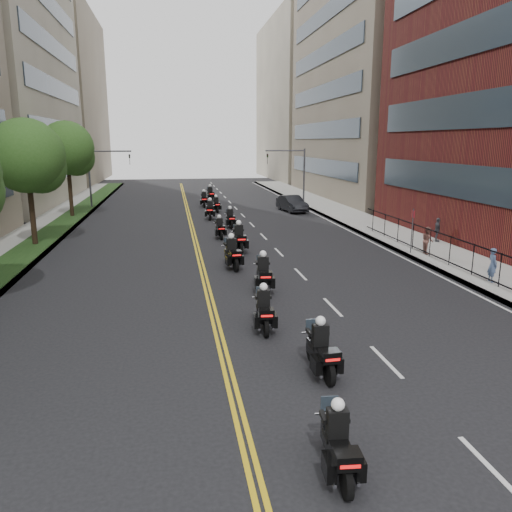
{
  "coord_description": "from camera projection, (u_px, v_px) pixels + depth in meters",
  "views": [
    {
      "loc": [
        -2.81,
        -7.74,
        6.31
      ],
      "look_at": [
        0.57,
        12.38,
        1.61
      ],
      "focal_mm": 35.0,
      "sensor_mm": 36.0,
      "label": 1
    }
  ],
  "objects": [
    {
      "name": "street_trees",
      "position": [
        0.0,
        166.0,
        24.26
      ],
      "size": [
        4.4,
        38.4,
        7.98
      ],
      "color": "#301F15",
      "rests_on": "ground"
    },
    {
      "name": "traffic_signal_right",
      "position": [
        295.0,
        168.0,
        50.38
      ],
      "size": [
        4.09,
        0.2,
        5.6
      ],
      "color": "#3F3F44",
      "rests_on": "ground"
    },
    {
      "name": "motorcycle_6",
      "position": [
        220.0,
        229.0,
        33.13
      ],
      "size": [
        0.51,
        2.13,
        1.57
      ],
      "rotation": [
        0.0,
        0.0,
        0.05
      ],
      "color": "black",
      "rests_on": "ground"
    },
    {
      "name": "sidewalk_right",
      "position": [
        386.0,
        232.0,
        35.26
      ],
      "size": [
        4.0,
        90.0,
        0.15
      ],
      "primitive_type": "cube",
      "color": "gray",
      "rests_on": "ground"
    },
    {
      "name": "building_left_far",
      "position": [
        44.0,
        97.0,
        77.8
      ],
      "size": [
        16.0,
        28.0,
        26.0
      ],
      "primitive_type": "cube",
      "color": "gray",
      "rests_on": "ground"
    },
    {
      "name": "motorcycle_11",
      "position": [
        210.0,
        195.0,
        53.52
      ],
      "size": [
        0.66,
        2.46,
        1.81
      ],
      "rotation": [
        0.0,
        0.0,
        0.08
      ],
      "color": "black",
      "rests_on": "ground"
    },
    {
      "name": "motorcycle_4",
      "position": [
        232.0,
        255.0,
        25.23
      ],
      "size": [
        0.71,
        2.43,
        1.8
      ],
      "rotation": [
        0.0,
        0.0,
        0.12
      ],
      "color": "black",
      "rests_on": "ground"
    },
    {
      "name": "building_right_far",
      "position": [
        313.0,
        101.0,
        84.82
      ],
      "size": [
        15.0,
        28.0,
        26.0
      ],
      "primitive_type": "cube",
      "color": "gray",
      "rests_on": "ground"
    },
    {
      "name": "motorcycle_7",
      "position": [
        230.0,
        219.0,
        37.21
      ],
      "size": [
        0.51,
        2.2,
        1.62
      ],
      "rotation": [
        0.0,
        0.0,
        0.03
      ],
      "color": "black",
      "rests_on": "ground"
    },
    {
      "name": "iron_fence",
      "position": [
        486.0,
        264.0,
        22.42
      ],
      "size": [
        0.05,
        28.0,
        1.5
      ],
      "color": "black",
      "rests_on": "sidewalk_right"
    },
    {
      "name": "motorcycle_0",
      "position": [
        338.0,
        446.0,
        9.56
      ],
      "size": [
        0.55,
        2.1,
        1.55
      ],
      "rotation": [
        0.0,
        0.0,
        -0.08
      ],
      "color": "black",
      "rests_on": "ground"
    },
    {
      "name": "motorcycle_5",
      "position": [
        239.0,
        239.0,
        29.01
      ],
      "size": [
        0.58,
        2.52,
        1.86
      ],
      "rotation": [
        0.0,
        0.0,
        0.01
      ],
      "color": "black",
      "rests_on": "ground"
    },
    {
      "name": "parked_sedan",
      "position": [
        292.0,
        204.0,
        45.71
      ],
      "size": [
        2.23,
        4.64,
        1.47
      ],
      "primitive_type": "imported",
      "rotation": [
        0.0,
        0.0,
        0.16
      ],
      "color": "black",
      "rests_on": "ground"
    },
    {
      "name": "sidewalk_left",
      "position": [
        26.0,
        243.0,
        31.38
      ],
      "size": [
        4.0,
        90.0,
        0.15
      ],
      "primitive_type": "cube",
      "color": "gray",
      "rests_on": "ground"
    },
    {
      "name": "ground",
      "position": [
        336.0,
        487.0,
        9.31
      ],
      "size": [
        160.0,
        160.0,
        0.0
      ],
      "primitive_type": "plane",
      "color": "black",
      "rests_on": "ground"
    },
    {
      "name": "pedestrian_b",
      "position": [
        428.0,
        240.0,
        27.9
      ],
      "size": [
        0.68,
        0.82,
        1.51
      ],
      "primitive_type": "imported",
      "rotation": [
        0.0,
        0.0,
        1.41
      ],
      "color": "brown",
      "rests_on": "sidewalk_right"
    },
    {
      "name": "traffic_signal_left",
      "position": [
        100.0,
        169.0,
        47.3
      ],
      "size": [
        4.09,
        0.2,
        5.6
      ],
      "color": "#3F3F44",
      "rests_on": "ground"
    },
    {
      "name": "grass_strip",
      "position": [
        40.0,
        241.0,
        31.49
      ],
      "size": [
        2.0,
        90.0,
        0.04
      ],
      "primitive_type": "cube",
      "color": "black",
      "rests_on": "sidewalk_left"
    },
    {
      "name": "pedestrian_c",
      "position": [
        437.0,
        230.0,
        31.21
      ],
      "size": [
        0.69,
        0.96,
        1.51
      ],
      "primitive_type": "imported",
      "rotation": [
        0.0,
        0.0,
        1.16
      ],
      "color": "#3A3B41",
      "rests_on": "sidewalk_right"
    },
    {
      "name": "pedestrian_a",
      "position": [
        493.0,
        265.0,
        22.26
      ],
      "size": [
        0.43,
        0.6,
        1.54
      ],
      "primitive_type": "imported",
      "rotation": [
        0.0,
        0.0,
        1.46
      ],
      "color": "#475B83",
      "rests_on": "sidewalk_right"
    },
    {
      "name": "motorcycle_9",
      "position": [
        216.0,
        205.0,
        45.5
      ],
      "size": [
        0.53,
        2.12,
        1.56
      ],
      "rotation": [
        0.0,
        0.0,
        0.06
      ],
      "color": "black",
      "rests_on": "ground"
    },
    {
      "name": "motorcycle_10",
      "position": [
        204.0,
        200.0,
        48.96
      ],
      "size": [
        0.54,
        2.33,
        1.72
      ],
      "rotation": [
        0.0,
        0.0,
        -0.03
      ],
      "color": "black",
      "rests_on": "ground"
    },
    {
      "name": "motorcycle_2",
      "position": [
        264.0,
        312.0,
        16.99
      ],
      "size": [
        0.57,
        2.21,
        1.63
      ],
      "rotation": [
        0.0,
        0.0,
        -0.07
      ],
      "color": "black",
      "rests_on": "ground"
    },
    {
      "name": "motorcycle_8",
      "position": [
        210.0,
        211.0,
        41.24
      ],
      "size": [
        0.67,
        2.4,
        1.77
      ],
      "rotation": [
        0.0,
        0.0,
        -0.1
      ],
      "color": "black",
      "rests_on": "ground"
    },
    {
      "name": "motorcycle_3",
      "position": [
        263.0,
        275.0,
        21.38
      ],
      "size": [
        0.62,
        2.39,
        1.76
      ],
      "rotation": [
        0.0,
        0.0,
        -0.08
      ],
      "color": "black",
      "rests_on": "ground"
    },
    {
      "name": "building_right_tan",
      "position": [
        388.0,
        61.0,
        55.54
      ],
      "size": [
        15.11,
        28.0,
        30.0
      ],
      "color": "gray",
      "rests_on": "ground"
    },
    {
      "name": "motorcycle_1",
      "position": [
        321.0,
        352.0,
        13.73
      ],
      "size": [
        0.52,
        2.23,
        1.65
      ],
      "rotation": [
        0.0,
        0.0,
        0.03
      ],
      "color": "black",
      "rests_on": "ground"
    }
  ]
}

